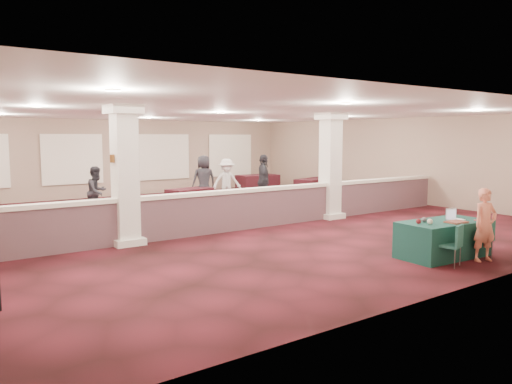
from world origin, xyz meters
TOP-DOWN VIEW (x-y plane):
  - ground at (0.00, 0.00)m, footprint 16.00×16.00m
  - wall_back at (0.00, 8.00)m, footprint 16.00×0.04m
  - wall_front at (0.00, -8.00)m, footprint 16.00×0.04m
  - wall_right at (8.00, 0.00)m, footprint 0.04×16.00m
  - ceiling at (0.00, 0.00)m, footprint 16.00×16.00m
  - partition_wall at (0.00, -1.50)m, footprint 15.60×0.28m
  - column_left at (-3.50, -1.50)m, footprint 0.72×0.72m
  - column_right at (3.00, -1.50)m, footprint 0.72×0.72m
  - sconce_left at (-3.78, -1.50)m, footprint 0.12×0.12m
  - sconce_right at (-3.22, -1.50)m, footprint 0.12×0.12m
  - near_table at (1.39, -6.50)m, footprint 2.01×1.11m
  - conf_chair_main at (1.86, -7.08)m, footprint 0.53×0.53m
  - conf_chair_side at (0.84, -7.07)m, footprint 0.50×0.51m
  - woman at (1.72, -7.20)m, footprint 0.61×0.48m
  - far_table_front_center at (-0.84, 0.30)m, footprint 1.83×1.08m
  - far_table_front_right at (6.50, 3.00)m, footprint 2.03×1.40m
  - far_table_back_center at (0.69, 3.20)m, footprint 1.77×1.14m
  - far_table_back_right at (5.67, 5.91)m, footprint 1.92×1.05m
  - attendee_a at (-2.71, 2.95)m, footprint 0.86×0.74m
  - attendee_b at (2.13, 3.00)m, footprint 1.17×0.75m
  - attendee_c at (2.70, 1.50)m, footprint 1.06×1.20m
  - attendee_d at (1.44, 3.50)m, footprint 0.97×0.64m
  - laptop_base at (1.69, -6.57)m, footprint 0.35×0.26m
  - laptop_screen at (1.70, -6.45)m, footprint 0.34×0.04m
  - screen_glow at (1.70, -6.46)m, footprint 0.31×0.03m
  - knitting at (1.42, -6.76)m, footprint 0.43×0.34m
  - yarn_cream at (0.82, -6.56)m, footprint 0.11×0.11m
  - yarn_red at (0.68, -6.40)m, footprint 0.10×0.10m
  - yarn_grey at (0.94, -6.34)m, footprint 0.11×0.11m
  - scissors at (2.03, -6.83)m, footprint 0.12×0.04m

SIDE VIEW (x-z plane):
  - ground at x=0.00m, z-range 0.00..0.00m
  - far_table_back_center at x=0.69m, z-range 0.00..0.66m
  - far_table_front_center at x=-0.84m, z-range 0.00..0.70m
  - far_table_front_right at x=6.50m, z-range 0.00..0.75m
  - near_table at x=1.39m, z-range 0.00..0.75m
  - far_table_back_right at x=5.67m, z-range 0.00..0.76m
  - conf_chair_side at x=0.84m, z-range 0.07..0.89m
  - conf_chair_main at x=1.86m, z-range 0.08..0.91m
  - partition_wall at x=0.00m, z-range 0.02..1.12m
  - woman at x=1.72m, z-range 0.00..1.47m
  - scissors at x=2.03m, z-range 0.75..0.76m
  - laptop_base at x=1.69m, z-range 0.75..0.77m
  - knitting at x=1.42m, z-range 0.75..0.78m
  - attendee_a at x=-2.71m, z-range 0.00..1.57m
  - yarn_red at x=0.68m, z-range 0.75..0.85m
  - yarn_grey at x=0.94m, z-range 0.75..0.86m
  - yarn_cream at x=0.82m, z-range 0.75..0.86m
  - attendee_b at x=2.13m, z-range 0.00..1.69m
  - screen_glow at x=1.70m, z-range 0.77..0.96m
  - laptop_screen at x=1.70m, z-range 0.77..0.99m
  - attendee_d at x=1.44m, z-range 0.00..1.82m
  - attendee_c at x=2.70m, z-range 0.00..1.87m
  - wall_back at x=0.00m, z-range 0.00..3.20m
  - wall_front at x=0.00m, z-range 0.00..3.20m
  - wall_right at x=8.00m, z-range 0.00..3.20m
  - column_left at x=-3.50m, z-range 0.04..3.24m
  - column_right at x=3.00m, z-range 0.04..3.24m
  - sconce_left at x=-3.78m, z-range 1.91..2.09m
  - sconce_right at x=-3.22m, z-range 1.91..2.09m
  - ceiling at x=0.00m, z-range 3.19..3.21m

